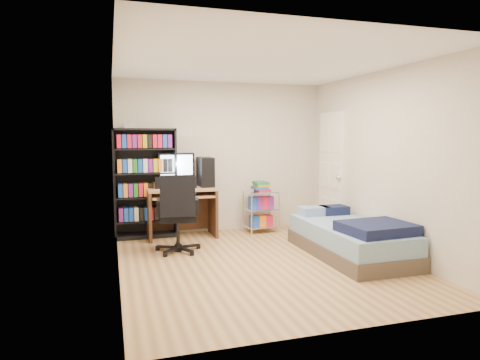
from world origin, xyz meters
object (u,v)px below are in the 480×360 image
object	(u,v)px
media_shelf	(145,182)
office_chair	(178,228)
bed	(351,238)
computer_desk	(187,191)

from	to	relation	value
media_shelf	office_chair	size ratio (longest dim) A/B	1.65
media_shelf	bed	size ratio (longest dim) A/B	0.93
media_shelf	bed	bearing A→B (deg)	-36.61
computer_desk	media_shelf	bearing A→B (deg)	171.09
media_shelf	bed	world-z (taller)	media_shelf
office_chair	bed	size ratio (longest dim) A/B	0.56
computer_desk	bed	bearing A→B (deg)	-43.36
office_chair	bed	bearing A→B (deg)	-13.77
media_shelf	computer_desk	world-z (taller)	media_shelf
computer_desk	office_chair	size ratio (longest dim) A/B	1.23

